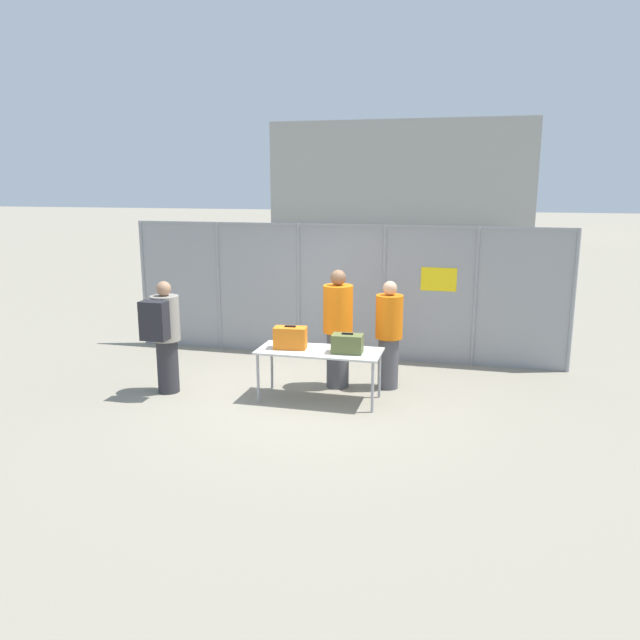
% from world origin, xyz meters
% --- Properties ---
extents(ground_plane, '(120.00, 120.00, 0.00)m').
position_xyz_m(ground_plane, '(0.00, 0.00, 0.00)').
color(ground_plane, gray).
extents(fence_section, '(7.81, 0.07, 2.38)m').
position_xyz_m(fence_section, '(0.01, 2.23, 1.24)').
color(fence_section, gray).
rests_on(fence_section, ground_plane).
extents(inspection_table, '(1.77, 0.74, 0.75)m').
position_xyz_m(inspection_table, '(0.20, -0.10, 0.69)').
color(inspection_table, silver).
rests_on(inspection_table, ground_plane).
extents(suitcase_orange, '(0.48, 0.29, 0.34)m').
position_xyz_m(suitcase_orange, '(-0.22, -0.12, 0.91)').
color(suitcase_orange, orange).
rests_on(suitcase_orange, inspection_table).
extents(suitcase_olive, '(0.44, 0.28, 0.29)m').
position_xyz_m(suitcase_olive, '(0.62, -0.15, 0.88)').
color(suitcase_olive, '#566033').
rests_on(suitcase_olive, inspection_table).
extents(traveler_hooded, '(0.42, 0.65, 1.68)m').
position_xyz_m(traveler_hooded, '(-2.08, -0.37, 0.93)').
color(traveler_hooded, '#2D2D33').
rests_on(traveler_hooded, ground_plane).
extents(security_worker_near, '(0.45, 0.45, 1.82)m').
position_xyz_m(security_worker_near, '(0.33, 0.56, 0.94)').
color(security_worker_near, '#4C4C51').
rests_on(security_worker_near, ground_plane).
extents(security_worker_far, '(0.41, 0.41, 1.66)m').
position_xyz_m(security_worker_far, '(1.09, 0.69, 0.86)').
color(security_worker_far, '#4C4C51').
rests_on(security_worker_far, ground_plane).
extents(utility_trailer, '(4.25, 2.30, 0.71)m').
position_xyz_m(utility_trailer, '(0.96, 3.89, 0.42)').
color(utility_trailer, white).
rests_on(utility_trailer, ground_plane).
extents(distant_hangar, '(15.36, 8.09, 6.56)m').
position_xyz_m(distant_hangar, '(-2.32, 32.21, 3.28)').
color(distant_hangar, '#999993').
rests_on(distant_hangar, ground_plane).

